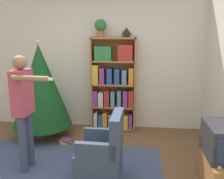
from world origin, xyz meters
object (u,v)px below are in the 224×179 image
armchair (102,157)px  standing_person (24,104)px  television (224,141)px  christmas_tree (41,86)px  potted_plant (101,27)px  table_lamp (126,32)px  bookshelf (113,87)px

armchair → standing_person: size_ratio=0.57×
television → christmas_tree: christmas_tree is taller
armchair → potted_plant: potted_plant is taller
standing_person → table_lamp: (1.30, 1.62, 0.96)m
christmas_tree → table_lamp: 1.85m
television → christmas_tree: size_ratio=0.33×
christmas_tree → table_lamp: (1.51, 0.48, 0.96)m
television → potted_plant: size_ratio=1.80×
christmas_tree → armchair: 1.94m
christmas_tree → armchair: bearing=-44.6°
table_lamp → standing_person: bearing=-128.8°
bookshelf → standing_person: bearing=-123.3°
television → table_lamp: (-1.27, 1.82, 1.27)m
armchair → table_lamp: table_lamp is taller
bookshelf → table_lamp: bearing=1.9°
armchair → television: bearing=89.9°
potted_plant → table_lamp: bearing=-0.0°
bookshelf → armchair: bookshelf is taller
christmas_tree → bookshelf: bearing=20.3°
potted_plant → table_lamp: potted_plant is taller
bookshelf → potted_plant: (-0.24, 0.01, 1.13)m
christmas_tree → table_lamp: bearing=17.5°
christmas_tree → potted_plant: potted_plant is taller
armchair → christmas_tree: bearing=-132.7°
television → potted_plant: (-1.75, 1.82, 1.36)m
potted_plant → standing_person: bearing=-116.8°
television → standing_person: size_ratio=0.37×
bookshelf → potted_plant: bearing=178.0°
bookshelf → potted_plant: potted_plant is taller
christmas_tree → standing_person: bearing=-79.4°
bookshelf → television: size_ratio=3.06×
bookshelf → christmas_tree: 1.36m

